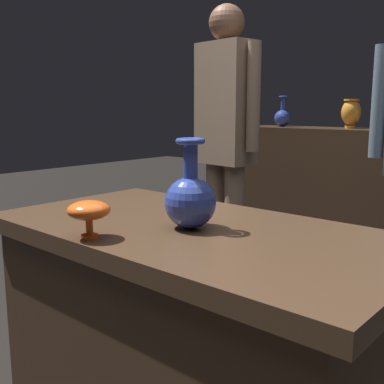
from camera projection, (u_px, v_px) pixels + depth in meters
The scene contains 6 objects.
display_plinth at pixel (194, 355), 1.39m from camera, with size 1.20×0.64×0.80m.
vase_centerpiece at pixel (190, 198), 1.29m from camera, with size 0.14×0.14×0.25m.
vase_tall_behind at pixel (89, 211), 1.19m from camera, with size 0.11×0.11×0.10m.
shelf_vase_far_left at pixel (283, 117), 3.59m from camera, with size 0.13×0.13×0.23m.
shelf_vase_left at pixel (351, 112), 3.28m from camera, with size 0.14×0.14×0.20m.
visitor_near_left at pixel (225, 134), 2.58m from camera, with size 0.47×0.22×1.67m.
Camera 1 is at (0.85, -0.97, 1.13)m, focal length 43.77 mm.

